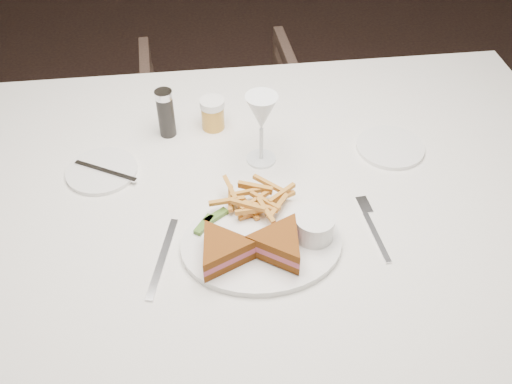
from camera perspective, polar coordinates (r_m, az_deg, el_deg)
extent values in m
plane|color=black|center=(2.11, 9.48, -6.95)|extent=(5.00, 5.00, 0.00)
cube|color=silver|center=(1.53, -0.15, -10.33)|extent=(1.61, 1.11, 0.75)
imported|color=#4A372E|center=(2.23, -3.37, 7.33)|extent=(0.62, 0.59, 0.59)
ellipsoid|color=white|center=(1.13, 0.56, -5.24)|extent=(0.33, 0.26, 0.01)
cube|color=silver|center=(1.13, -9.31, -6.50)|extent=(0.06, 0.20, 0.00)
cylinder|color=white|center=(1.34, -15.17, 2.05)|extent=(0.16, 0.16, 0.01)
cylinder|color=white|center=(1.39, 13.27, 4.37)|extent=(0.16, 0.16, 0.01)
cylinder|color=black|center=(1.38, -9.01, 7.78)|extent=(0.04, 0.04, 0.12)
cylinder|color=#C48B2F|center=(1.41, -4.35, 7.79)|extent=(0.06, 0.06, 0.08)
cube|color=#436C25|center=(1.17, -4.05, -2.46)|extent=(0.05, 0.05, 0.01)
cube|color=#436C25|center=(1.15, -5.22, -3.27)|extent=(0.04, 0.05, 0.01)
cylinder|color=white|center=(1.13, 5.85, -3.44)|extent=(0.08, 0.08, 0.05)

